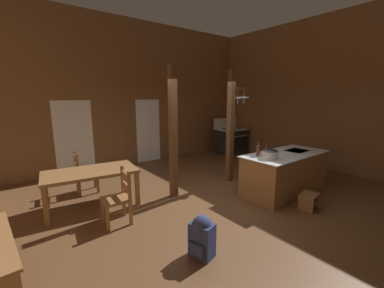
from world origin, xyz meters
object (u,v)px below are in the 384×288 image
Objects in this scene: step_stool at (309,200)px; stockpot_on_counter at (270,155)px; kitchen_island at (284,173)px; bottle_tall_on_counter at (258,150)px; bottle_short_on_counter at (266,151)px; stove_range at (231,140)px; ladderback_chair_by_post at (84,173)px; backpack at (202,235)px; dining_table at (91,175)px; ladderback_chair_near_window at (119,198)px; mixing_bowl_on_counter at (273,151)px.

stockpot_on_counter reaches higher than step_stool.
stockpot_on_counter is at bearing -174.80° from kitchen_island.
bottle_tall_on_counter is at bearing 106.39° from step_stool.
bottle_short_on_counter is at bearing -37.49° from bottle_tall_on_counter.
ladderback_chair_by_post is (-5.55, -0.74, -0.03)m from stove_range.
bottle_short_on_counter reaches higher than kitchen_island.
backpack is (-2.58, 0.16, 0.14)m from step_stool.
bottle_short_on_counter is at bearing 53.24° from stockpot_on_counter.
dining_table is 2.64m from backpack.
step_stool is 1.13m from stockpot_on_counter.
backpack is (-2.98, -0.64, -0.14)m from kitchen_island.
step_stool is 1.06× the size of stockpot_on_counter.
stove_range is 2.21× the size of backpack.
bottle_short_on_counter is (3.08, -2.62, 0.57)m from ladderback_chair_by_post.
ladderback_chair_near_window is (-5.44, -2.54, -0.03)m from stove_range.
bottle_tall_on_counter is (2.28, 0.87, 0.71)m from backpack.
dining_table is at bearing 106.29° from backpack.
stove_range is 4.54× the size of bottle_short_on_counter.
stockpot_on_counter is (2.28, 0.58, 0.67)m from backpack.
backpack is at bearing -162.50° from bottle_short_on_counter.
stove_range is at bearing 51.15° from bottle_tall_on_counter.
mixing_bowl_on_counter reaches higher than kitchen_island.
stove_range is at bearing 61.61° from step_stool.
dining_table is (-3.32, 2.67, 0.47)m from step_stool.
bottle_short_on_counter reaches higher than mixing_bowl_on_counter.
step_stool is at bearing -3.44° from backpack.
mixing_bowl_on_counter is at bearing -36.07° from ladderback_chair_by_post.
stove_range is at bearing 7.57° from ladderback_chair_by_post.
ladderback_chair_near_window is 3.13m from bottle_short_on_counter.
ladderback_chair_near_window is (-3.52, 0.94, 0.00)m from kitchen_island.
ladderback_chair_near_window reaches higher than kitchen_island.
stockpot_on_counter reaches higher than ladderback_chair_by_post.
dining_table is at bearing 141.20° from step_stool.
ladderback_chair_near_window is 1.00× the size of ladderback_chair_by_post.
bottle_tall_on_counter reaches higher than ladderback_chair_near_window.
ladderback_chair_near_window is 1.80m from ladderback_chair_by_post.
backpack is at bearing -165.82° from stockpot_on_counter.
ladderback_chair_by_post is 4.78× the size of mixing_bowl_on_counter.
bottle_tall_on_counter is (-0.53, 0.02, 0.09)m from mixing_bowl_on_counter.
stove_range is at bearing 15.94° from dining_table.
bottle_tall_on_counter reaches higher than kitchen_island.
step_stool is 4.28m from dining_table.
stove_range is 5.60m from ladderback_chair_by_post.
backpack is 2.05× the size of bottle_short_on_counter.
mixing_bowl_on_counter is 0.68× the size of bottle_short_on_counter.
backpack is (0.73, -2.51, -0.34)m from dining_table.
backpack is 3.00m from mixing_bowl_on_counter.
step_stool is at bearing -47.50° from ladderback_chair_by_post.
backpack is at bearing -73.71° from dining_table.
stove_range reaches higher than stockpot_on_counter.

